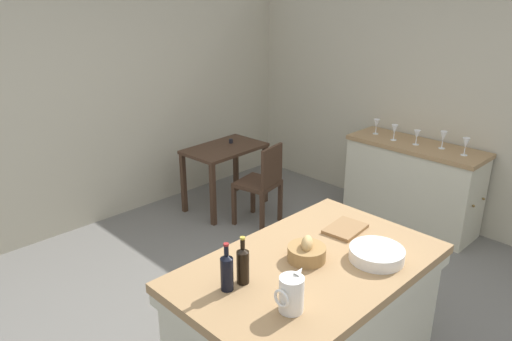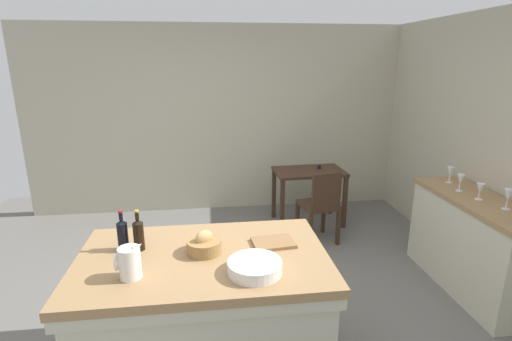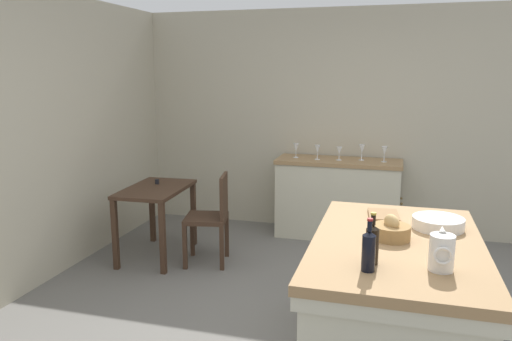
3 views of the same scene
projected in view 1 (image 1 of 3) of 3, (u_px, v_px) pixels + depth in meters
The scene contains 18 objects.
ground_plane at pixel (274, 322), 3.74m from camera, with size 6.76×6.76×0.00m, color #66635E.
wall_back at pixel (94, 102), 5.00m from camera, with size 5.32×0.12×2.60m, color #B2AA93.
wall_right at pixel (450, 103), 4.97m from camera, with size 0.12×5.20×2.60m, color #B2AA93.
island_table at pixel (308, 317), 3.07m from camera, with size 1.67×1.03×0.86m.
side_cabinet at pixel (412, 184), 5.14m from camera, with size 0.52×1.42×0.91m.
writing_desk at pixel (225, 157), 5.48m from camera, with size 0.92×0.60×0.78m.
wooden_chair at pixel (262, 182), 5.11m from camera, with size 0.47×0.47×0.90m.
pitcher at pixel (291, 294), 2.47m from camera, with size 0.17×0.13×0.24m.
wash_bowl at pixel (377, 254), 2.95m from camera, with size 0.34×0.34×0.08m, color silver.
bread_basket at pixel (307, 252), 2.95m from camera, with size 0.24×0.24×0.16m.
cutting_board at pixel (345, 229), 3.32m from camera, with size 0.29×0.21×0.02m, color olive.
wine_bottle_dark at pixel (243, 264), 2.70m from camera, with size 0.07×0.07×0.29m.
wine_bottle_amber at pixel (227, 271), 2.64m from camera, with size 0.07×0.07×0.29m.
wine_glass_far_left at pixel (466, 143), 4.61m from camera, with size 0.07×0.07×0.17m.
wine_glass_left at pixel (443, 137), 4.80m from camera, with size 0.07×0.07×0.18m.
wine_glass_middle at pixel (417, 135), 4.92m from camera, with size 0.07×0.07×0.15m.
wine_glass_right at pixel (395, 130), 5.07m from camera, with size 0.07×0.07×0.17m.
wine_glass_far_right at pixel (376, 124), 5.28m from camera, with size 0.07×0.07×0.16m.
Camera 1 is at (-2.25, -2.09, 2.43)m, focal length 33.98 mm.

